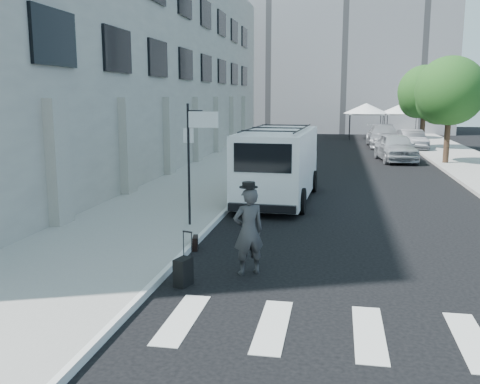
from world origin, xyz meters
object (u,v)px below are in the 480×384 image
at_px(parked_car_a, 396,147).
at_px(parked_car_c, 384,136).
at_px(suitcase, 183,272).
at_px(cargo_van, 279,164).
at_px(parked_car_b, 411,140).
at_px(briefcase, 195,243).
at_px(businessman, 248,231).

xyz_separation_m(parked_car_a, parked_car_c, (0.00, 9.02, -0.00)).
height_order(suitcase, cargo_van, cargo_van).
height_order(cargo_van, parked_car_b, cargo_van).
bearing_deg(cargo_van, suitcase, -92.80).
xyz_separation_m(cargo_van, parked_car_a, (5.55, 13.16, -0.50)).
height_order(briefcase, parked_car_b, parked_car_b).
bearing_deg(parked_car_c, parked_car_b, -48.91).
bearing_deg(suitcase, parked_car_a, 91.32).
xyz_separation_m(businessman, parked_car_a, (5.26, 21.78, -0.12)).
xyz_separation_m(suitcase, cargo_van, (0.90, 9.60, 1.04)).
distance_m(parked_car_a, parked_car_c, 9.02).
relative_size(cargo_van, parked_car_a, 1.44).
bearing_deg(businessman, suitcase, 8.31).
height_order(briefcase, cargo_van, cargo_van).
distance_m(parked_car_a, parked_car_b, 7.31).
relative_size(businessman, briefcase, 4.38).
relative_size(businessman, parked_car_c, 0.33).
bearing_deg(parked_car_b, briefcase, -113.29).
distance_m(parked_car_b, parked_car_c, 2.65).
bearing_deg(cargo_van, parked_car_a, 69.73).
height_order(suitcase, parked_car_b, parked_car_b).
relative_size(suitcase, parked_car_a, 0.23).
bearing_deg(briefcase, parked_car_b, 61.03).
xyz_separation_m(briefcase, suitcase, (0.45, -2.60, 0.13)).
bearing_deg(briefcase, businessman, -55.69).
distance_m(businessman, parked_car_c, 31.24).
bearing_deg(parked_car_a, parked_car_c, 83.93).
distance_m(cargo_van, parked_car_c, 22.87).
distance_m(suitcase, cargo_van, 9.70).
distance_m(briefcase, cargo_van, 7.23).
bearing_deg(businessman, parked_car_c, -130.96).
bearing_deg(suitcase, briefcase, 116.92).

